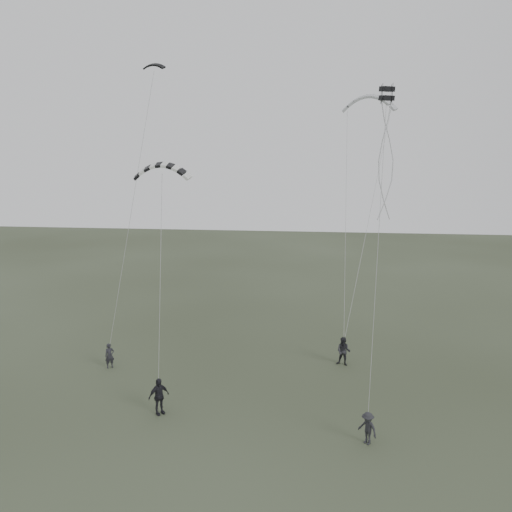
# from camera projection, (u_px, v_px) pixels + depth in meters

# --- Properties ---
(ground) EXTENTS (140.00, 140.00, 0.00)m
(ground) POSITION_uv_depth(u_px,v_px,m) (213.00, 416.00, 25.43)
(ground) COLOR #2F3622
(ground) RESTS_ON ground
(flyer_left) EXTENTS (0.69, 0.65, 1.58)m
(flyer_left) POSITION_uv_depth(u_px,v_px,m) (110.00, 356.00, 31.29)
(flyer_left) COLOR black
(flyer_left) RESTS_ON ground
(flyer_right) EXTENTS (1.05, 0.91, 1.84)m
(flyer_right) POSITION_uv_depth(u_px,v_px,m) (344.00, 351.00, 31.67)
(flyer_right) COLOR #232328
(flyer_right) RESTS_ON ground
(flyer_center) EXTENTS (1.13, 1.13, 1.93)m
(flyer_center) POSITION_uv_depth(u_px,v_px,m) (159.00, 396.00, 25.48)
(flyer_center) COLOR black
(flyer_center) RESTS_ON ground
(flyer_far) EXTENTS (1.11, 1.09, 1.54)m
(flyer_far) POSITION_uv_depth(u_px,v_px,m) (367.00, 428.00, 22.80)
(flyer_far) COLOR #232327
(flyer_far) RESTS_ON ground
(kite_dark_small) EXTENTS (1.42, 0.67, 0.60)m
(kite_dark_small) POSITION_uv_depth(u_px,v_px,m) (154.00, 65.00, 31.44)
(kite_dark_small) COLOR black
(kite_dark_small) RESTS_ON flyer_left
(kite_pale_large) EXTENTS (4.21, 2.20, 1.83)m
(kite_pale_large) POSITION_uv_depth(u_px,v_px,m) (369.00, 96.00, 36.91)
(kite_pale_large) COLOR #A9ABAE
(kite_pale_large) RESTS_ON flyer_right
(kite_striped) EXTENTS (3.17, 1.34, 1.36)m
(kite_striped) POSITION_uv_depth(u_px,v_px,m) (162.00, 165.00, 27.06)
(kite_striped) COLOR black
(kite_striped) RESTS_ON flyer_center
(kite_box) EXTENTS (0.82, 0.84, 0.74)m
(kite_box) POSITION_uv_depth(u_px,v_px,m) (387.00, 94.00, 25.39)
(kite_box) COLOR black
(kite_box) RESTS_ON flyer_far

